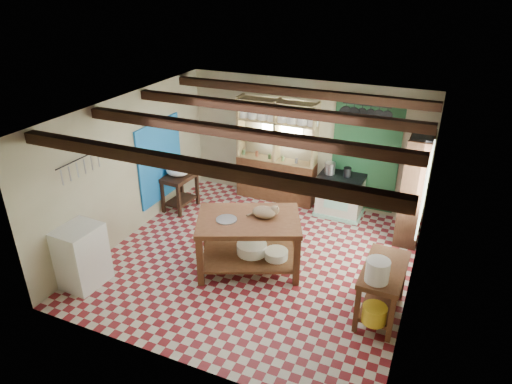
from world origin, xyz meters
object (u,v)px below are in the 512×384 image
at_px(stove, 340,195).
at_px(white_cabinet, 82,256).
at_px(prep_table, 180,192).
at_px(work_table, 249,243).
at_px(right_counter, 381,291).
at_px(cat, 264,212).

height_order(stove, white_cabinet, white_cabinet).
distance_m(prep_table, white_cabinet, 2.79).
xyz_separation_m(work_table, stove, (0.92, 2.40, -0.03)).
bearing_deg(right_counter, white_cabinet, -164.29).
height_order(work_table, cat, cat).
distance_m(right_counter, cat, 2.13).
bearing_deg(work_table, prep_table, 124.32).
relative_size(white_cabinet, right_counter, 0.89).
distance_m(prep_table, right_counter, 4.68).
relative_size(prep_table, cat, 1.92).
xyz_separation_m(stove, prep_table, (-3.10, -1.05, -0.06)).
bearing_deg(stove, right_counter, -63.40).
height_order(work_table, prep_table, work_table).
distance_m(white_cabinet, right_counter, 4.55).
bearing_deg(white_cabinet, stove, 53.72).
bearing_deg(cat, right_counter, -46.27).
height_order(work_table, stove, work_table).
relative_size(white_cabinet, cat, 2.56).
relative_size(prep_table, white_cabinet, 0.75).
relative_size(prep_table, right_counter, 0.67).
bearing_deg(prep_table, right_counter, -16.49).
relative_size(stove, white_cabinet, 0.88).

